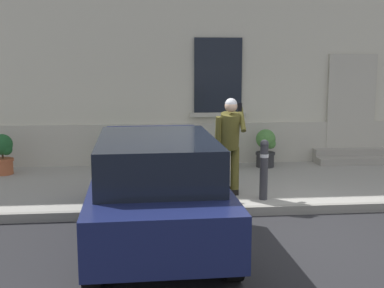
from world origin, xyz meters
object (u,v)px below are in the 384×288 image
(hatchback_car_navy, at_px, (156,187))
(planter_charcoal, at_px, (266,147))
(person_on_phone, at_px, (230,140))
(planter_olive, at_px, (117,149))
(planter_terracotta, at_px, (3,153))
(planter_cream, at_px, (225,149))
(bollard_near_person, at_px, (264,167))

(hatchback_car_navy, relative_size, planter_charcoal, 4.76)
(person_on_phone, height_order, planter_olive, person_on_phone)
(planter_terracotta, distance_m, planter_cream, 4.74)
(planter_cream, bearing_deg, planter_olive, 172.65)
(person_on_phone, distance_m, planter_terracotta, 4.98)
(bollard_near_person, bearing_deg, planter_charcoal, 75.19)
(planter_olive, bearing_deg, person_on_phone, -49.85)
(bollard_near_person, distance_m, person_on_phone, 0.77)
(hatchback_car_navy, height_order, planter_charcoal, hatchback_car_navy)
(person_on_phone, relative_size, planter_cream, 2.02)
(planter_olive, height_order, planter_charcoal, same)
(planter_olive, distance_m, planter_charcoal, 3.34)
(planter_terracotta, distance_m, planter_charcoal, 5.71)
(bollard_near_person, xyz_separation_m, person_on_phone, (-0.55, 0.32, 0.43))
(planter_cream, bearing_deg, person_on_phone, -97.70)
(bollard_near_person, distance_m, planter_olive, 3.83)
(planter_terracotta, height_order, planter_cream, same)
(hatchback_car_navy, bearing_deg, planter_olive, 99.89)
(person_on_phone, relative_size, planter_olive, 2.02)
(planter_terracotta, bearing_deg, planter_cream, -0.11)
(hatchback_car_navy, bearing_deg, planter_charcoal, 57.98)
(hatchback_car_navy, height_order, bollard_near_person, hatchback_car_navy)
(hatchback_car_navy, height_order, person_on_phone, person_on_phone)
(hatchback_car_navy, distance_m, planter_olive, 4.31)
(person_on_phone, xyz_separation_m, planter_cream, (0.29, 2.16, -0.54))
(hatchback_car_navy, height_order, planter_olive, hatchback_car_navy)
(hatchback_car_navy, bearing_deg, planter_cream, 67.52)
(hatchback_car_navy, relative_size, bollard_near_person, 3.92)
(planter_olive, bearing_deg, hatchback_car_navy, -80.11)
(planter_olive, relative_size, planter_charcoal, 1.00)
(person_on_phone, relative_size, planter_terracotta, 2.02)
(bollard_near_person, bearing_deg, planter_olive, 133.35)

